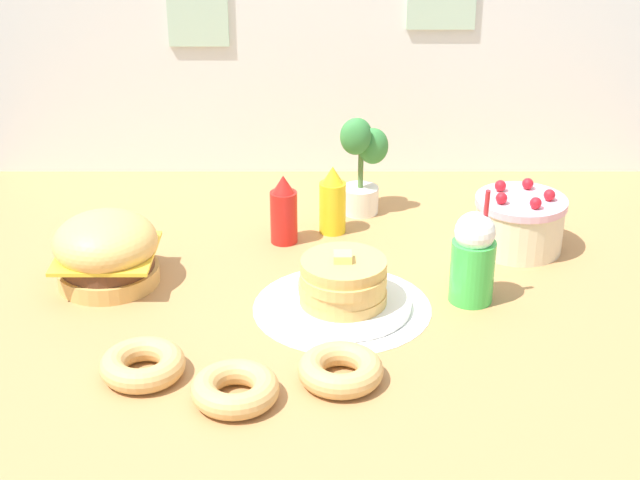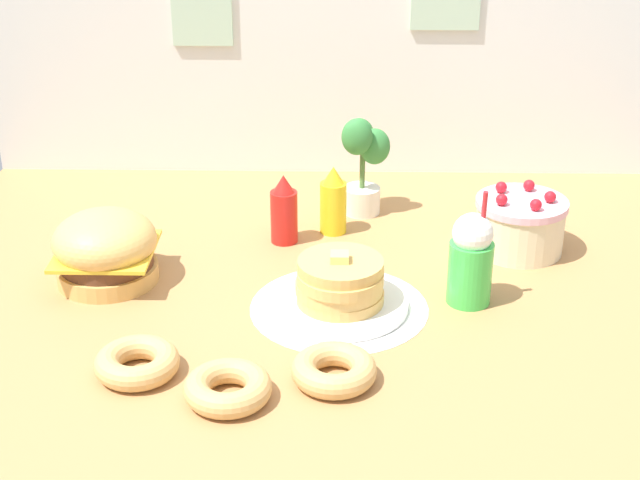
# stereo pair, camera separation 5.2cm
# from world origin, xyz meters

# --- Properties ---
(ground_plane) EXTENTS (2.27, 1.97, 0.02)m
(ground_plane) POSITION_xyz_m (0.00, 0.00, -0.01)
(ground_plane) COLOR #B27F4C
(back_wall) EXTENTS (2.27, 0.04, 0.86)m
(back_wall) POSITION_xyz_m (0.00, 0.98, 0.43)
(back_wall) COLOR silver
(back_wall) RESTS_ON ground_plane
(doily_mat) EXTENTS (0.46, 0.46, 0.00)m
(doily_mat) POSITION_xyz_m (0.04, 0.02, 0.00)
(doily_mat) COLOR white
(doily_mat) RESTS_ON ground_plane
(burger) EXTENTS (0.27, 0.27, 0.20)m
(burger) POSITION_xyz_m (-0.59, 0.16, 0.09)
(burger) COLOR #DBA859
(burger) RESTS_ON ground_plane
(pancake_stack) EXTENTS (0.35, 0.35, 0.15)m
(pancake_stack) POSITION_xyz_m (0.04, 0.02, 0.06)
(pancake_stack) COLOR white
(pancake_stack) RESTS_ON doily_mat
(layer_cake) EXTENTS (0.26, 0.26, 0.19)m
(layer_cake) POSITION_xyz_m (0.55, 0.37, 0.08)
(layer_cake) COLOR beige
(layer_cake) RESTS_ON ground_plane
(ketchup_bottle) EXTENTS (0.08, 0.08, 0.21)m
(ketchup_bottle) POSITION_xyz_m (-0.13, 0.41, 0.10)
(ketchup_bottle) COLOR red
(ketchup_bottle) RESTS_ON ground_plane
(mustard_bottle) EXTENTS (0.08, 0.08, 0.21)m
(mustard_bottle) POSITION_xyz_m (0.02, 0.48, 0.10)
(mustard_bottle) COLOR yellow
(mustard_bottle) RESTS_ON ground_plane
(cream_soda_cup) EXTENTS (0.11, 0.11, 0.31)m
(cream_soda_cup) POSITION_xyz_m (0.37, 0.06, 0.12)
(cream_soda_cup) COLOR green
(cream_soda_cup) RESTS_ON ground_plane
(donut_pink_glaze) EXTENTS (0.19, 0.19, 0.06)m
(donut_pink_glaze) POSITION_xyz_m (-0.42, -0.29, 0.03)
(donut_pink_glaze) COLOR tan
(donut_pink_glaze) RESTS_ON ground_plane
(donut_chocolate) EXTENTS (0.19, 0.19, 0.06)m
(donut_chocolate) POSITION_xyz_m (-0.20, -0.38, 0.03)
(donut_chocolate) COLOR tan
(donut_chocolate) RESTS_ON ground_plane
(donut_vanilla) EXTENTS (0.19, 0.19, 0.06)m
(donut_vanilla) POSITION_xyz_m (0.03, -0.31, 0.03)
(donut_vanilla) COLOR tan
(donut_vanilla) RESTS_ON ground_plane
(potted_plant) EXTENTS (0.15, 0.13, 0.32)m
(potted_plant) POSITION_xyz_m (0.11, 0.63, 0.17)
(potted_plant) COLOR white
(potted_plant) RESTS_ON ground_plane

